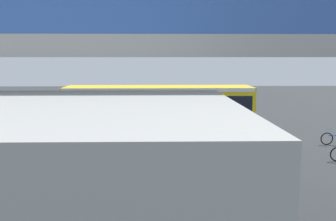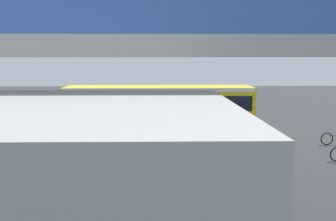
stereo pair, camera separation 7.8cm
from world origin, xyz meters
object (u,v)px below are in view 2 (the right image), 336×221
at_px(parked_van, 53,129).
at_px(city_bus, 159,107).
at_px(bicycle_blue, 336,139).
at_px(pedestrian, 224,114).
at_px(traffic_sign, 120,100).

bearing_deg(parked_van, city_bus, -147.46).
bearing_deg(bicycle_blue, parked_van, 3.91).
height_order(pedestrian, traffic_sign, traffic_sign).
height_order(city_bus, traffic_sign, city_bus).
relative_size(city_bus, traffic_sign, 4.12).
xyz_separation_m(city_bus, bicycle_blue, (-10.06, 2.47, -1.51)).
bearing_deg(pedestrian, city_bus, 34.63).
height_order(parked_van, traffic_sign, traffic_sign).
relative_size(bicycle_blue, traffic_sign, 0.63).
height_order(city_bus, bicycle_blue, city_bus).
distance_m(parked_van, bicycle_blue, 15.66).
relative_size(pedestrian, traffic_sign, 0.64).
xyz_separation_m(parked_van, bicycle_blue, (-15.61, -1.07, -0.81)).
bearing_deg(pedestrian, traffic_sign, -1.10).
height_order(city_bus, pedestrian, city_bus).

